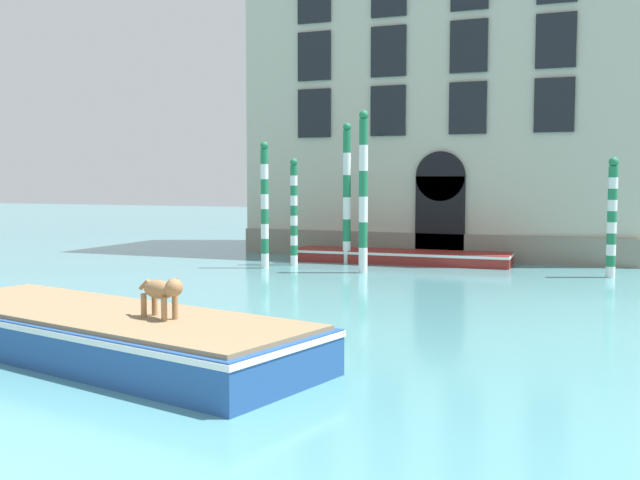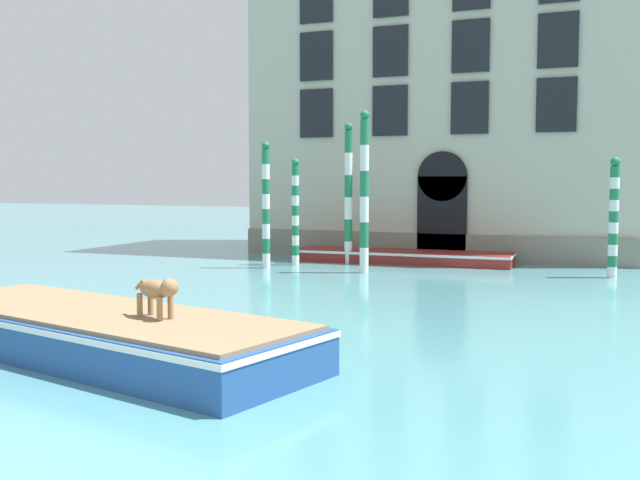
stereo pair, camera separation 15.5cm
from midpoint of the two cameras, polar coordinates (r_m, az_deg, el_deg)
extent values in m
cube|color=#BCB29E|center=(28.06, 10.03, 12.77)|extent=(13.21, 6.00, 13.30)
cube|color=gray|center=(24.90, 8.36, -0.50)|extent=(13.21, 0.16, 0.88)
cube|color=black|center=(24.72, 9.44, 1.62)|extent=(1.62, 0.14, 2.75)
cylinder|color=black|center=(24.68, 9.48, 4.81)|extent=(1.62, 0.14, 1.62)
cube|color=black|center=(26.13, -0.11, 9.63)|extent=(1.20, 0.10, 1.65)
cube|color=black|center=(25.26, 5.53, 9.78)|extent=(1.20, 0.10, 1.65)
cube|color=black|center=(24.63, 11.52, 9.83)|extent=(1.20, 0.10, 1.65)
cube|color=black|center=(24.29, 17.75, 9.78)|extent=(1.20, 0.10, 1.65)
cube|color=black|center=(26.37, -0.11, 13.83)|extent=(1.20, 0.10, 1.65)
cube|color=black|center=(25.50, 5.57, 14.12)|extent=(1.20, 0.10, 1.65)
cube|color=black|center=(24.89, 11.60, 14.28)|extent=(1.20, 0.10, 1.65)
cube|color=black|center=(24.54, 17.86, 14.29)|extent=(1.20, 0.10, 1.65)
cube|color=#234C8C|center=(11.82, -16.03, -6.96)|extent=(7.49, 3.93, 0.63)
cube|color=white|center=(11.77, -16.06, -5.73)|extent=(7.53, 3.96, 0.08)
cube|color=#8C7251|center=(11.76, -16.07, -5.30)|extent=(7.24, 3.69, 0.06)
cylinder|color=#997047|center=(10.76, -10.91, -5.05)|extent=(0.08, 0.08, 0.34)
cylinder|color=#997047|center=(10.65, -11.71, -5.16)|extent=(0.08, 0.08, 0.34)
cylinder|color=#997047|center=(11.14, -12.39, -4.74)|extent=(0.08, 0.08, 0.34)
cylinder|color=#997047|center=(11.03, -13.18, -4.85)|extent=(0.08, 0.08, 0.34)
ellipsoid|color=#997047|center=(10.86, -12.08, -3.69)|extent=(0.68, 0.46, 0.27)
ellipsoid|color=#AD7042|center=(10.92, -12.38, -3.26)|extent=(0.32, 0.27, 0.09)
sphere|color=#997047|center=(10.58, -10.99, -3.57)|extent=(0.25, 0.25, 0.25)
cone|color=#AD7042|center=(10.60, -10.70, -3.03)|extent=(0.08, 0.08, 0.10)
cone|color=#AD7042|center=(10.52, -11.29, -3.10)|extent=(0.08, 0.08, 0.10)
cylinder|color=#997047|center=(11.13, -13.13, -3.30)|extent=(0.23, 0.13, 0.18)
cube|color=maroon|center=(23.91, 6.46, -1.28)|extent=(6.93, 1.69, 0.39)
cube|color=white|center=(23.90, 6.46, -0.96)|extent=(6.96, 1.73, 0.08)
cube|color=#9EA3A8|center=(23.91, 6.46, -1.33)|extent=(3.82, 1.23, 0.35)
cylinder|color=white|center=(23.21, -1.69, -1.54)|extent=(0.22, 0.22, 0.31)
cylinder|color=#1E7247|center=(23.18, -1.69, -0.78)|extent=(0.22, 0.22, 0.31)
cylinder|color=white|center=(23.15, -1.69, -0.02)|extent=(0.22, 0.22, 0.31)
cylinder|color=#1E7247|center=(23.13, -1.69, 0.74)|extent=(0.22, 0.22, 0.31)
cylinder|color=white|center=(23.11, -1.69, 1.50)|extent=(0.22, 0.22, 0.31)
cylinder|color=#1E7247|center=(23.09, -1.70, 2.26)|extent=(0.22, 0.22, 0.31)
cylinder|color=white|center=(23.08, -1.70, 3.02)|extent=(0.22, 0.22, 0.31)
cylinder|color=#1E7247|center=(23.07, -1.70, 3.79)|extent=(0.22, 0.22, 0.31)
cylinder|color=white|center=(23.07, -1.70, 4.55)|extent=(0.22, 0.22, 0.31)
cylinder|color=#1E7247|center=(23.07, -1.70, 5.32)|extent=(0.22, 0.22, 0.31)
sphere|color=#1E7247|center=(23.08, -1.70, 5.95)|extent=(0.23, 0.23, 0.23)
cylinder|color=white|center=(21.72, 21.55, -2.30)|extent=(0.25, 0.25, 0.30)
cylinder|color=#1E7247|center=(21.68, 21.57, -1.51)|extent=(0.25, 0.25, 0.30)
cylinder|color=white|center=(21.66, 21.60, -0.72)|extent=(0.25, 0.25, 0.30)
cylinder|color=#1E7247|center=(21.63, 21.62, 0.07)|extent=(0.25, 0.25, 0.30)
cylinder|color=white|center=(21.61, 21.64, 0.87)|extent=(0.25, 0.25, 0.30)
cylinder|color=#1E7247|center=(21.59, 21.67, 1.66)|extent=(0.25, 0.25, 0.30)
cylinder|color=white|center=(21.58, 21.69, 2.46)|extent=(0.25, 0.25, 0.30)
cylinder|color=#1E7247|center=(21.58, 21.72, 3.26)|extent=(0.25, 0.25, 0.30)
cylinder|color=white|center=(21.57, 21.74, 4.05)|extent=(0.25, 0.25, 0.30)
cylinder|color=#1E7247|center=(21.57, 21.76, 4.85)|extent=(0.25, 0.25, 0.30)
sphere|color=#1E7247|center=(21.58, 21.78, 5.55)|extent=(0.26, 0.26, 0.26)
cylinder|color=white|center=(22.45, -3.92, -1.58)|extent=(0.23, 0.23, 0.44)
cylinder|color=#1E7247|center=(22.41, -3.92, -0.46)|extent=(0.23, 0.23, 0.44)
cylinder|color=white|center=(22.37, -3.93, 0.67)|extent=(0.23, 0.23, 0.44)
cylinder|color=#1E7247|center=(22.35, -3.94, 1.81)|extent=(0.23, 0.23, 0.44)
cylinder|color=white|center=(22.33, -3.94, 2.94)|extent=(0.23, 0.23, 0.44)
cylinder|color=#1E7247|center=(22.32, -3.95, 4.08)|extent=(0.23, 0.23, 0.44)
cylinder|color=white|center=(22.32, -3.96, 5.22)|extent=(0.23, 0.23, 0.44)
cylinder|color=#1E7247|center=(22.33, -3.96, 6.35)|extent=(0.23, 0.23, 0.44)
sphere|color=#1E7247|center=(22.34, -3.97, 7.19)|extent=(0.24, 0.24, 0.24)
cylinder|color=white|center=(23.73, 2.35, -0.93)|extent=(0.25, 0.25, 0.70)
cylinder|color=#1E7247|center=(23.67, 2.36, 0.75)|extent=(0.25, 0.25, 0.70)
cylinder|color=white|center=(23.63, 2.37, 2.43)|extent=(0.25, 0.25, 0.70)
cylinder|color=#1E7247|center=(23.61, 2.37, 4.12)|extent=(0.25, 0.25, 0.70)
cylinder|color=white|center=(23.62, 2.38, 5.81)|extent=(0.25, 0.25, 0.70)
cylinder|color=#1E7247|center=(23.64, 2.38, 7.50)|extent=(0.25, 0.25, 0.70)
sphere|color=#1E7247|center=(23.67, 2.39, 8.61)|extent=(0.26, 0.26, 0.26)
cylinder|color=white|center=(21.28, 3.58, -1.55)|extent=(0.25, 0.25, 0.72)
cylinder|color=#1E7247|center=(21.21, 3.59, 0.39)|extent=(0.25, 0.25, 0.72)
cylinder|color=white|center=(21.17, 3.60, 2.34)|extent=(0.25, 0.25, 0.72)
cylinder|color=#1E7247|center=(21.15, 3.61, 4.30)|extent=(0.25, 0.25, 0.72)
cylinder|color=white|center=(21.16, 3.62, 6.26)|extent=(0.25, 0.25, 0.72)
cylinder|color=#1E7247|center=(21.19, 3.63, 8.21)|extent=(0.25, 0.25, 0.72)
sphere|color=#1E7247|center=(21.23, 3.64, 9.49)|extent=(0.26, 0.26, 0.26)
camera|label=1|loc=(0.08, -89.75, 0.02)|focal=42.00mm
camera|label=2|loc=(0.08, 90.25, -0.02)|focal=42.00mm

